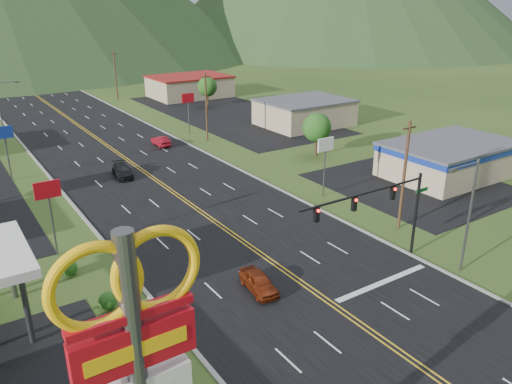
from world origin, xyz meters
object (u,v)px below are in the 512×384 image
streetlight_east (468,210)px  streetlight_west (2,108)px  pylon_sign (138,377)px  traffic_signal (383,204)px  car_dark_mid (122,171)px  car_red_far (161,141)px  car_red_near (259,282)px

streetlight_east → streetlight_west: bearing=110.9°
pylon_sign → streetlight_west: bearing=85.5°
traffic_signal → car_dark_mid: bearing=106.1°
traffic_signal → streetlight_east: size_ratio=1.46×
traffic_signal → streetlight_east: (4.70, -4.00, -0.15)m
pylon_sign → traffic_signal: size_ratio=1.07×
traffic_signal → streetlight_west: bearing=108.0°
car_red_far → streetlight_west: bearing=-36.8°
traffic_signal → streetlight_west: 58.88m
streetlight_east → car_dark_mid: size_ratio=1.87×
pylon_sign → car_dark_mid: (14.22, 44.00, -8.60)m
traffic_signal → car_red_far: traffic_signal is taller
streetlight_west → car_red_far: bearing=-37.3°
pylon_sign → car_red_far: pylon_sign is taller
car_dark_mid → car_red_near: bearing=-81.0°
pylon_sign → streetlight_east: size_ratio=1.56×
traffic_signal → streetlight_east: streetlight_east is taller
streetlight_east → streetlight_west: size_ratio=1.00×
streetlight_west → car_dark_mid: bearing=-69.7°
streetlight_east → car_red_near: (-14.41, 6.20, -4.50)m
pylon_sign → streetlight_east: bearing=15.8°
car_red_near → streetlight_west: bearing=105.5°
streetlight_east → streetlight_west: (-22.86, 60.00, 0.00)m
traffic_signal → car_red_far: bearing=90.0°
car_red_far → streetlight_east: bearing=96.4°
streetlight_east → car_red_far: size_ratio=2.17×
streetlight_east → car_dark_mid: streetlight_east is taller
streetlight_east → traffic_signal: bearing=139.6°
streetlight_east → car_red_far: (-4.69, 46.13, -4.50)m
streetlight_west → car_red_far: (18.17, -13.87, -4.50)m
pylon_sign → car_red_far: (23.49, 54.13, -8.62)m
streetlight_west → car_red_far: streetlight_west is taller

